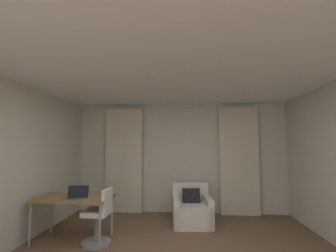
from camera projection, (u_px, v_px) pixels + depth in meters
name	position (u px, v px, depth m)	size (l,w,h in m)	color
wall_window	(180.00, 157.00, 5.58)	(5.12, 0.06, 2.60)	beige
ceiling	(172.00, 57.00, 2.69)	(5.12, 6.12, 0.06)	white
curtain_left_panel	(124.00, 160.00, 5.57)	(0.90, 0.06, 2.50)	beige
curtain_right_panel	(239.00, 160.00, 5.34)	(0.90, 0.06, 2.50)	beige
armchair	(192.00, 210.00, 4.68)	(0.84, 0.86, 0.78)	silver
desk	(74.00, 200.00, 3.88)	(1.24, 0.68, 0.73)	olive
desk_chair	(99.00, 219.00, 3.74)	(0.48, 0.48, 0.88)	gray
laptop	(79.00, 195.00, 3.78)	(0.37, 0.32, 0.22)	#ADADB2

